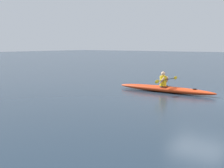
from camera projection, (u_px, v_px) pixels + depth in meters
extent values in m
plane|color=#1E2D3D|center=(200.00, 97.00, 13.45)|extent=(160.00, 160.00, 0.00)
ellipsoid|color=red|center=(164.00, 89.00, 14.76)|extent=(5.16, 0.65, 0.31)
torus|color=black|center=(165.00, 86.00, 14.71)|extent=(0.56, 0.56, 0.04)
cylinder|color=black|center=(195.00, 89.00, 13.82)|extent=(0.18, 0.18, 0.02)
cylinder|color=yellow|center=(163.00, 81.00, 14.75)|extent=(0.32, 0.32, 0.49)
sphere|color=tan|center=(163.00, 74.00, 14.71)|extent=(0.21, 0.21, 0.21)
cylinder|color=black|center=(167.00, 80.00, 14.62)|extent=(0.04, 1.97, 0.03)
ellipsoid|color=gold|center=(175.00, 78.00, 15.40)|extent=(0.04, 0.40, 0.17)
ellipsoid|color=gold|center=(157.00, 82.00, 13.84)|extent=(0.04, 0.40, 0.17)
cylinder|color=tan|center=(167.00, 79.00, 14.91)|extent=(0.22, 0.27, 0.34)
cylinder|color=tan|center=(162.00, 80.00, 14.49)|extent=(0.22, 0.27, 0.34)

